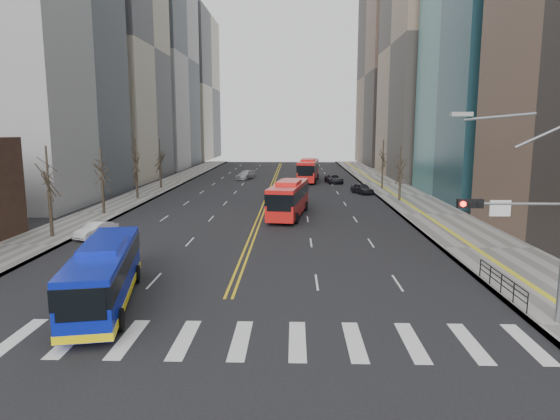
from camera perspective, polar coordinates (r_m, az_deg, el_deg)
name	(u,v)px	position (r m, az deg, el deg)	size (l,w,h in m)	color
ground	(212,340)	(21.67, -7.73, -14.48)	(220.00, 220.00, 0.00)	black
sidewalk_right	(403,195)	(66.64, 13.86, 1.63)	(7.00, 130.00, 0.15)	slate
sidewalk_left	(143,194)	(68.09, -15.36, 1.73)	(5.00, 130.00, 0.15)	slate
crosswalk	(212,340)	(21.67, -7.73, -14.47)	(26.70, 4.00, 0.01)	silver
centerline	(272,187)	(75.13, -0.95, 2.70)	(0.55, 100.00, 0.01)	gold
office_towers	(276,37)	(89.41, -0.50, 19.15)	(83.00, 134.00, 58.00)	gray
signal_mast	(534,218)	(24.23, 26.99, -0.87)	(5.37, 0.37, 9.39)	gray
pedestrian_railing	(501,280)	(28.88, 23.98, -7.35)	(0.06, 6.06, 1.02)	black
street_trees	(197,164)	(55.25, -9.42, 5.24)	(35.20, 47.20, 7.60)	#30271D
blue_bus	(104,272)	(26.30, -19.42, -6.74)	(4.47, 11.14, 3.20)	#0B1BA9
red_bus_near	(289,197)	(49.54, 1.02, 1.55)	(4.23, 11.58, 3.59)	red
red_bus_far	(308,169)	(82.23, 3.25, 4.72)	(3.95, 12.12, 3.76)	red
car_white	(96,230)	(42.66, -20.27, -2.16)	(1.35, 3.87, 1.28)	silver
car_dark_mid	(362,189)	(67.69, 9.38, 2.43)	(1.66, 4.13, 1.41)	black
car_silver	(245,175)	(86.07, -3.98, 4.00)	(1.99, 4.90, 1.42)	#9B9CA0
car_dark_far	(334,179)	(80.09, 6.19, 3.54)	(2.26, 4.89, 1.36)	black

